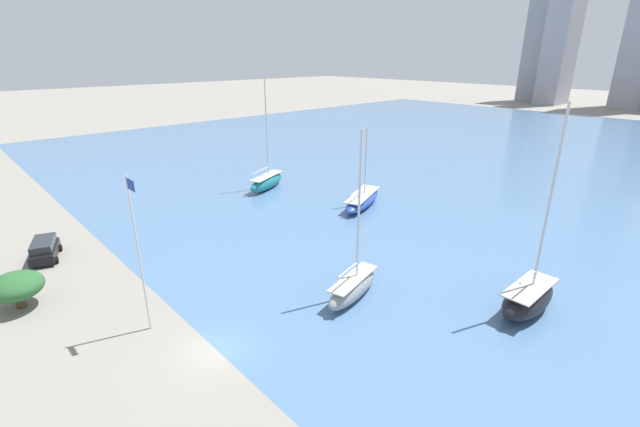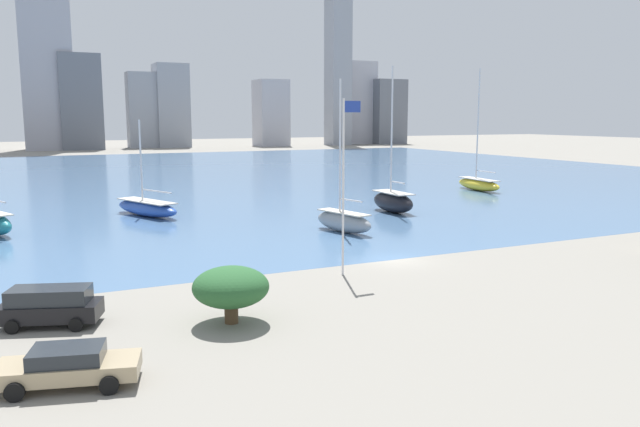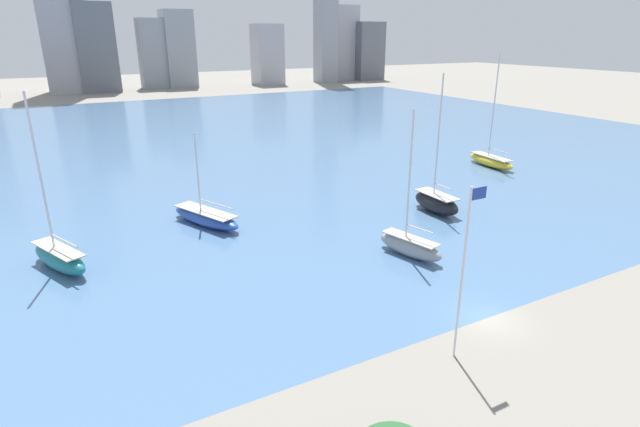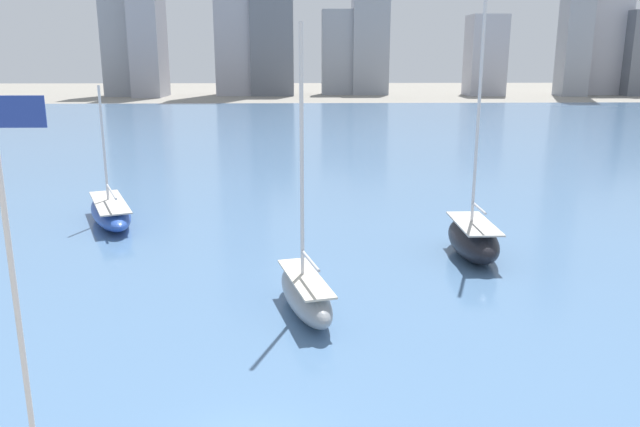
{
  "view_description": "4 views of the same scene",
  "coord_description": "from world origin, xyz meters",
  "views": [
    {
      "loc": [
        21.23,
        -10.55,
        17.98
      ],
      "look_at": [
        -4.72,
        13.52,
        4.66
      ],
      "focal_mm": 24.0,
      "sensor_mm": 36.0,
      "label": 1
    },
    {
      "loc": [
        -22.93,
        -36.46,
        9.9
      ],
      "look_at": [
        -1.94,
        8.05,
        2.3
      ],
      "focal_mm": 35.0,
      "sensor_mm": 36.0,
      "label": 2
    },
    {
      "loc": [
        -25.14,
        -21.28,
        18.97
      ],
      "look_at": [
        -5.49,
        14.73,
        4.17
      ],
      "focal_mm": 28.0,
      "sensor_mm": 36.0,
      "label": 3
    },
    {
      "loc": [
        1.62,
        -16.1,
        11.78
      ],
      "look_at": [
        2.45,
        12.26,
        4.51
      ],
      "focal_mm": 35.0,
      "sensor_mm": 36.0,
      "label": 4
    }
  ],
  "objects": [
    {
      "name": "ground_plane",
      "position": [
        0.0,
        0.0,
        0.0
      ],
      "size": [
        500.0,
        500.0,
        0.0
      ],
      "primitive_type": "plane",
      "color": "gray"
    },
    {
      "name": "harbor_water",
      "position": [
        0.0,
        70.0,
        0.0
      ],
      "size": [
        180.0,
        140.0,
        0.0
      ],
      "color": "#4C7099",
      "rests_on": "ground_plane"
    },
    {
      "name": "flag_pole",
      "position": [
        -5.1,
        -2.16,
        6.01
      ],
      "size": [
        1.24,
        0.14,
        11.06
      ],
      "color": "silver",
      "rests_on": "ground_plane"
    },
    {
      "name": "yard_shrub",
      "position": [
        -14.39,
        -8.23,
        1.79
      ],
      "size": [
        3.72,
        3.72,
        2.78
      ],
      "color": "#4C3823",
      "rests_on": "ground_plane"
    },
    {
      "name": "distant_city_skyline",
      "position": [
        19.02,
        171.23,
        22.22
      ],
      "size": [
        161.67,
        21.9,
        68.26
      ],
      "color": "#8E939E",
      "rests_on": "ground_plane"
    },
    {
      "name": "sailboat_black",
      "position": [
        11.74,
        19.05,
        1.19
      ],
      "size": [
        2.54,
        6.6,
        15.15
      ],
      "rotation": [
        0.0,
        0.0,
        -0.0
      ],
      "color": "black",
      "rests_on": "harbor_water"
    },
    {
      "name": "sailboat_blue",
      "position": [
        -12.16,
        27.64,
        0.85
      ],
      "size": [
        6.09,
        9.92,
        9.69
      ],
      "rotation": [
        0.0,
        0.0,
        0.4
      ],
      "color": "#284CA8",
      "rests_on": "harbor_water"
    },
    {
      "name": "sailboat_yellow",
      "position": [
        32.9,
        31.02,
        0.95
      ],
      "size": [
        2.98,
        9.07,
        16.42
      ],
      "rotation": [
        0.0,
        0.0,
        -0.08
      ],
      "color": "yellow",
      "rests_on": "harbor_water"
    },
    {
      "name": "sailboat_gray",
      "position": [
        1.74,
        11.05,
        1.04
      ],
      "size": [
        3.33,
        6.95,
        13.14
      ],
      "rotation": [
        0.0,
        0.0,
        0.25
      ],
      "color": "gray",
      "rests_on": "harbor_water"
    },
    {
      "name": "parked_sedan_tan",
      "position": [
        -22.03,
        -12.59,
        0.79
      ],
      "size": [
        5.48,
        3.24,
        1.5
      ],
      "rotation": [
        0.0,
        0.0,
        -1.83
      ],
      "color": "tan",
      "rests_on": "ground_plane"
    },
    {
      "name": "parked_suv_black",
      "position": [
        -22.35,
        -4.91,
        1.0
      ],
      "size": [
        4.98,
        3.36,
        1.87
      ],
      "rotation": [
        0.0,
        0.0,
        1.24
      ],
      "color": "black",
      "rests_on": "ground_plane"
    }
  ]
}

